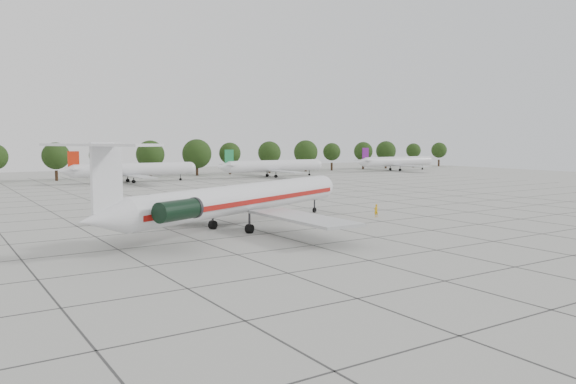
% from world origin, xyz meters
% --- Properties ---
extents(ground, '(260.00, 260.00, 0.00)m').
position_xyz_m(ground, '(0.00, 0.00, 0.00)').
color(ground, '#A4A59E').
rests_on(ground, ground).
extents(apron_joints, '(170.00, 170.00, 0.02)m').
position_xyz_m(apron_joints, '(0.00, 15.00, 0.01)').
color(apron_joints, '#383838').
rests_on(apron_joints, ground).
extents(main_airliner, '(39.46, 29.56, 9.70)m').
position_xyz_m(main_airliner, '(-10.17, -4.22, 3.43)').
color(main_airliner, silver).
rests_on(main_airliner, ground).
extents(ground_crew, '(0.61, 0.41, 1.65)m').
position_xyz_m(ground_crew, '(10.12, -4.63, 0.83)').
color(ground_crew, '#E6A80D').
rests_on(ground_crew, ground).
extents(bg_airliner_c, '(28.24, 27.20, 7.40)m').
position_xyz_m(bg_airliner_c, '(2.25, 69.46, 2.91)').
color(bg_airliner_c, silver).
rests_on(bg_airliner_c, ground).
extents(bg_airliner_d, '(28.24, 27.20, 7.40)m').
position_xyz_m(bg_airliner_d, '(39.25, 67.73, 2.91)').
color(bg_airliner_d, silver).
rests_on(bg_airliner_d, ground).
extents(bg_airliner_e, '(28.24, 27.20, 7.40)m').
position_xyz_m(bg_airliner_e, '(87.85, 72.07, 2.91)').
color(bg_airliner_e, silver).
rests_on(bg_airliner_e, ground).
extents(tree_line, '(249.86, 8.44, 10.22)m').
position_xyz_m(tree_line, '(-11.68, 85.00, 5.98)').
color(tree_line, '#332114').
rests_on(tree_line, ground).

